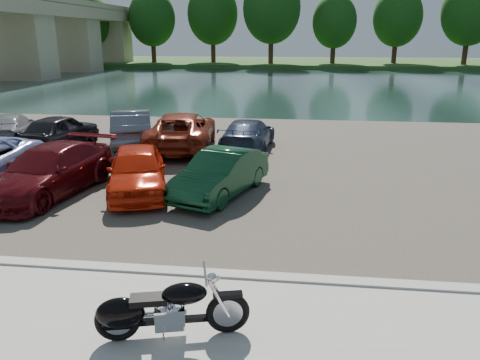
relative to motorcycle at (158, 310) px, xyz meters
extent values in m
plane|color=#595447|center=(0.89, 0.04, -0.56)|extent=(200.00, 200.00, 0.00)
cube|color=#ACA8A1|center=(0.89, 2.04, -0.49)|extent=(60.00, 0.30, 0.14)
cube|color=#433F36|center=(0.89, 11.04, -0.54)|extent=(60.00, 18.00, 0.04)
cube|color=#182B29|center=(0.89, 40.04, -0.56)|extent=(120.00, 40.00, 0.00)
cube|color=#254C1B|center=(0.89, 72.04, -0.26)|extent=(120.00, 24.00, 0.60)
cube|color=tan|center=(-27.11, 40.04, 6.64)|extent=(7.00, 56.00, 1.40)
cube|color=tan|center=(-27.11, 42.04, 3.04)|extent=(6.00, 4.00, 7.20)
cube|color=tan|center=(-27.11, 54.04, 3.04)|extent=(6.00, 4.00, 7.20)
cube|color=tan|center=(-27.11, 66.04, 3.04)|extent=(6.00, 4.00, 7.20)
cylinder|color=#392114|center=(-29.11, 64.64, 2.29)|extent=(0.70, 0.70, 4.50)
ellipsoid|color=#133D10|center=(-29.11, 64.64, 5.89)|extent=(6.30, 6.30, 7.56)
cylinder|color=#392114|center=(-20.11, 66.04, 2.51)|extent=(0.70, 0.70, 4.95)
ellipsoid|color=#133D10|center=(-20.11, 66.04, 6.47)|extent=(6.93, 6.93, 8.32)
cylinder|color=#392114|center=(-11.11, 67.44, 2.74)|extent=(0.70, 0.70, 5.40)
ellipsoid|color=#133D10|center=(-11.11, 67.44, 7.06)|extent=(7.56, 7.56, 9.07)
cylinder|color=#392114|center=(-2.11, 64.64, 2.96)|extent=(0.70, 0.70, 5.85)
ellipsoid|color=#133D10|center=(-2.11, 64.64, 7.64)|extent=(8.19, 8.19, 9.83)
cylinder|color=#392114|center=(6.89, 66.04, 2.29)|extent=(0.70, 0.70, 4.50)
ellipsoid|color=#133D10|center=(6.89, 66.04, 5.89)|extent=(6.30, 6.30, 7.56)
cylinder|color=#392114|center=(15.89, 67.44, 2.51)|extent=(0.70, 0.70, 4.95)
ellipsoid|color=#133D10|center=(15.89, 67.44, 6.47)|extent=(6.93, 6.93, 8.32)
cylinder|color=#392114|center=(24.89, 64.64, 2.74)|extent=(0.70, 0.70, 5.40)
ellipsoid|color=#133D10|center=(24.89, 64.64, 7.06)|extent=(7.56, 7.56, 9.07)
torus|color=black|center=(1.01, 0.25, -0.12)|extent=(0.69, 0.28, 0.68)
torus|color=black|center=(-0.59, -0.15, -0.12)|extent=(0.69, 0.28, 0.68)
cylinder|color=#B2B2B7|center=(1.01, 0.25, -0.12)|extent=(0.46, 0.17, 0.46)
cylinder|color=#B2B2B7|center=(-0.59, -0.15, -0.12)|extent=(0.46, 0.17, 0.46)
cylinder|color=silver|center=(0.90, 0.12, 0.18)|extent=(0.33, 0.13, 0.63)
cylinder|color=silver|center=(0.85, 0.31, 0.18)|extent=(0.33, 0.13, 0.63)
cylinder|color=silver|center=(0.69, 0.17, 0.57)|extent=(0.22, 0.74, 0.04)
sphere|color=silver|center=(0.79, 0.19, 0.49)|extent=(0.19, 0.19, 0.16)
sphere|color=silver|center=(0.86, 0.21, 0.49)|extent=(0.13, 0.13, 0.11)
cube|color=black|center=(1.01, 0.25, 0.19)|extent=(0.47, 0.25, 0.06)
cube|color=black|center=(0.21, 0.05, -0.18)|extent=(1.19, 0.39, 0.08)
cube|color=silver|center=(0.17, 0.04, -0.11)|extent=(0.51, 0.42, 0.34)
cylinder|color=silver|center=(0.26, 0.06, 0.09)|extent=(0.28, 0.23, 0.27)
cylinder|color=silver|center=(0.07, 0.01, 0.09)|extent=(0.28, 0.23, 0.27)
ellipsoid|color=black|center=(0.39, 0.09, 0.26)|extent=(0.75, 0.52, 0.32)
cube|color=black|center=(-0.13, -0.04, 0.20)|extent=(0.60, 0.41, 0.10)
ellipsoid|color=black|center=(-0.54, -0.14, 0.00)|extent=(0.79, 0.50, 0.50)
cube|color=black|center=(-0.59, -0.15, -0.07)|extent=(0.43, 0.27, 0.30)
cylinder|color=silver|center=(-0.17, 0.12, -0.24)|extent=(1.09, 0.36, 0.09)
cylinder|color=silver|center=(-0.17, 0.12, -0.16)|extent=(1.09, 0.36, 0.09)
cylinder|color=#B2B2B7|center=(0.11, -0.16, -0.33)|extent=(0.06, 0.14, 0.22)
imported|color=#4D0B0F|center=(-5.13, 6.37, 0.18)|extent=(2.68, 5.06, 1.40)
imported|color=red|center=(-2.63, 6.78, 0.17)|extent=(2.79, 4.36, 1.38)
imported|color=#0F3920|center=(-0.16, 6.88, 0.12)|extent=(2.58, 4.15, 1.29)
imported|color=gray|center=(-10.22, 12.48, 0.13)|extent=(3.28, 4.86, 1.31)
imported|color=black|center=(-7.77, 12.12, 0.17)|extent=(2.09, 4.22, 1.39)
imported|color=slate|center=(-5.01, 13.01, 0.22)|extent=(2.96, 4.74, 1.47)
imported|color=maroon|center=(-2.66, 12.40, 0.23)|extent=(3.12, 5.68, 1.51)
imported|color=#293650|center=(0.02, 12.55, 0.11)|extent=(2.09, 4.48, 1.27)
camera|label=1|loc=(1.95, -5.91, 3.93)|focal=35.00mm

